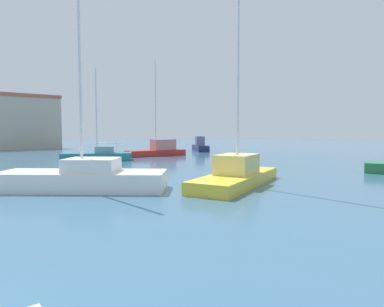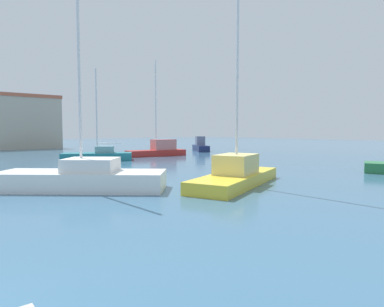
{
  "view_description": "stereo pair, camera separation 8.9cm",
  "coord_description": "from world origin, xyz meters",
  "px_view_note": "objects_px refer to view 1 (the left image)",
  "views": [
    {
      "loc": [
        1.21,
        -4.66,
        2.71
      ],
      "look_at": [
        17.89,
        15.84,
        0.86
      ],
      "focal_mm": 30.69,
      "sensor_mm": 36.0,
      "label": 1
    },
    {
      "loc": [
        1.28,
        -4.72,
        2.71
      ],
      "look_at": [
        17.89,
        15.84,
        0.86
      ],
      "focal_mm": 30.69,
      "sensor_mm": 36.0,
      "label": 2
    }
  ],
  "objects_px": {
    "sailboat_red_inner_mooring": "(158,149)",
    "motorboat_navy_distant_north": "(200,146)",
    "sailboat_white_near_pier": "(84,178)",
    "sailboat_yellow_far_left": "(237,174)",
    "sailboat_teal_center_channel": "(98,155)"
  },
  "relations": [
    {
      "from": "sailboat_red_inner_mooring",
      "to": "sailboat_yellow_far_left",
      "type": "relative_size",
      "value": 0.9
    },
    {
      "from": "sailboat_red_inner_mooring",
      "to": "sailboat_white_near_pier",
      "type": "xyz_separation_m",
      "value": [
        -13.85,
        -14.9,
        -0.13
      ]
    },
    {
      "from": "sailboat_yellow_far_left",
      "to": "sailboat_white_near_pier",
      "type": "xyz_separation_m",
      "value": [
        -6.39,
        3.5,
        -0.01
      ]
    },
    {
      "from": "motorboat_navy_distant_north",
      "to": "sailboat_teal_center_channel",
      "type": "bearing_deg",
      "value": -164.28
    },
    {
      "from": "sailboat_yellow_far_left",
      "to": "sailboat_white_near_pier",
      "type": "distance_m",
      "value": 7.29
    },
    {
      "from": "sailboat_red_inner_mooring",
      "to": "sailboat_white_near_pier",
      "type": "height_order",
      "value": "sailboat_white_near_pier"
    },
    {
      "from": "sailboat_teal_center_channel",
      "to": "sailboat_red_inner_mooring",
      "type": "xyz_separation_m",
      "value": [
        7.33,
        1.25,
        0.22
      ]
    },
    {
      "from": "sailboat_red_inner_mooring",
      "to": "sailboat_white_near_pier",
      "type": "bearing_deg",
      "value": -132.91
    },
    {
      "from": "sailboat_white_near_pier",
      "to": "sailboat_yellow_far_left",
      "type": "bearing_deg",
      "value": -28.72
    },
    {
      "from": "sailboat_yellow_far_left",
      "to": "sailboat_teal_center_channel",
      "type": "bearing_deg",
      "value": 89.58
    },
    {
      "from": "sailboat_teal_center_channel",
      "to": "sailboat_red_inner_mooring",
      "type": "height_order",
      "value": "sailboat_red_inner_mooring"
    },
    {
      "from": "sailboat_red_inner_mooring",
      "to": "sailboat_yellow_far_left",
      "type": "distance_m",
      "value": 19.85
    },
    {
      "from": "sailboat_yellow_far_left",
      "to": "sailboat_white_near_pier",
      "type": "bearing_deg",
      "value": 151.28
    },
    {
      "from": "sailboat_red_inner_mooring",
      "to": "motorboat_navy_distant_north",
      "type": "bearing_deg",
      "value": 20.56
    },
    {
      "from": "sailboat_yellow_far_left",
      "to": "sailboat_red_inner_mooring",
      "type": "bearing_deg",
      "value": 67.95
    }
  ]
}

